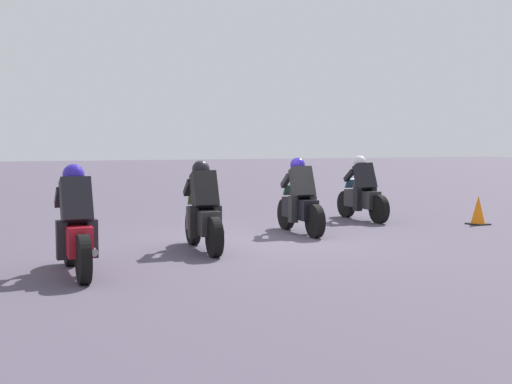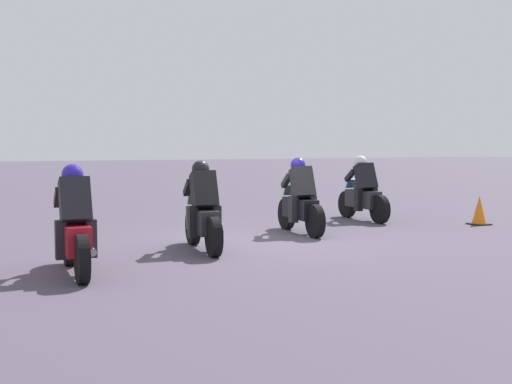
{
  "view_description": "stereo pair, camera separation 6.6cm",
  "coord_description": "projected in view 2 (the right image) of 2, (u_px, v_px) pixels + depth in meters",
  "views": [
    {
      "loc": [
        -11.03,
        4.88,
        1.79
      ],
      "look_at": [
        0.11,
        0.01,
        0.9
      ],
      "focal_mm": 46.64,
      "sensor_mm": 36.0,
      "label": 1
    },
    {
      "loc": [
        -11.05,
        4.82,
        1.79
      ],
      "look_at": [
        0.11,
        0.01,
        0.9
      ],
      "focal_mm": 46.64,
      "sensor_mm": 36.0,
      "label": 2
    }
  ],
  "objects": [
    {
      "name": "rider_lane_d",
      "position": [
        75.0,
        229.0,
        9.07
      ],
      "size": [
        2.04,
        0.54,
        1.51
      ],
      "rotation": [
        0.0,
        0.0,
        -0.02
      ],
      "color": "black",
      "rests_on": "ground_plane"
    },
    {
      "name": "rider_lane_a",
      "position": [
        363.0,
        194.0,
        15.46
      ],
      "size": [
        2.04,
        0.54,
        1.51
      ],
      "rotation": [
        0.0,
        0.0,
        0.0
      ],
      "color": "black",
      "rests_on": "ground_plane"
    },
    {
      "name": "traffic_cone",
      "position": [
        479.0,
        211.0,
        14.63
      ],
      "size": [
        0.4,
        0.4,
        0.64
      ],
      "color": "black",
      "rests_on": "ground_plane"
    },
    {
      "name": "rider_lane_b",
      "position": [
        300.0,
        202.0,
        13.2
      ],
      "size": [
        2.04,
        0.55,
        1.51
      ],
      "rotation": [
        0.0,
        0.0,
        -0.05
      ],
      "color": "black",
      "rests_on": "ground_plane"
    },
    {
      "name": "ground_plane",
      "position": [
        259.0,
        241.0,
        12.16
      ],
      "size": [
        120.0,
        120.0,
        0.0
      ],
      "primitive_type": "plane",
      "color": "#4E4555"
    },
    {
      "name": "rider_lane_c",
      "position": [
        203.0,
        213.0,
        11.1
      ],
      "size": [
        2.04,
        0.55,
        1.51
      ],
      "rotation": [
        0.0,
        0.0,
        -0.08
      ],
      "color": "black",
      "rests_on": "ground_plane"
    }
  ]
}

